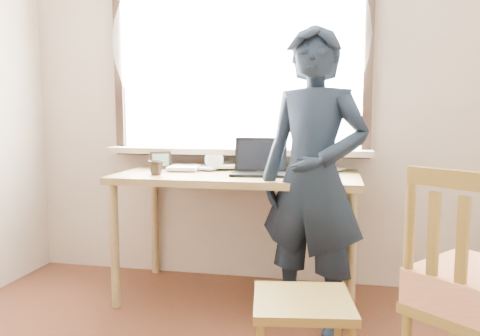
% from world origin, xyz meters
% --- Properties ---
extents(desk, '(1.52, 0.76, 0.81)m').
position_xyz_m(desk, '(-0.12, 1.63, 0.73)').
color(desk, olive).
rests_on(desk, ground).
extents(laptop, '(0.34, 0.28, 0.23)m').
position_xyz_m(laptop, '(0.02, 1.60, 0.87)').
color(laptop, black).
rests_on(laptop, desk).
extents(mug_white, '(0.17, 0.17, 0.10)m').
position_xyz_m(mug_white, '(-0.32, 1.78, 0.86)').
color(mug_white, white).
rests_on(mug_white, desk).
extents(mug_dark, '(0.13, 0.13, 0.09)m').
position_xyz_m(mug_dark, '(-0.60, 1.44, 0.86)').
color(mug_dark, black).
rests_on(mug_dark, desk).
extents(mouse, '(0.10, 0.07, 0.04)m').
position_xyz_m(mouse, '(0.38, 1.53, 0.83)').
color(mouse, black).
rests_on(mouse, desk).
extents(desk_clutter, '(0.75, 0.53, 0.04)m').
position_xyz_m(desk_clutter, '(-0.32, 1.76, 0.83)').
color(desk_clutter, '#363EB0').
rests_on(desk_clutter, desk).
extents(book_a, '(0.25, 0.30, 0.02)m').
position_xyz_m(book_a, '(-0.47, 1.81, 0.82)').
color(book_a, white).
rests_on(book_a, desk).
extents(book_b, '(0.30, 0.33, 0.02)m').
position_xyz_m(book_b, '(0.31, 1.84, 0.82)').
color(book_b, white).
rests_on(book_b, desk).
extents(picture_frame, '(0.13, 0.08, 0.11)m').
position_xyz_m(picture_frame, '(-0.69, 1.73, 0.87)').
color(picture_frame, black).
rests_on(picture_frame, desk).
extents(work_chair, '(0.46, 0.45, 0.42)m').
position_xyz_m(work_chair, '(0.36, 0.64, 0.35)').
color(work_chair, olive).
rests_on(work_chair, ground).
extents(person, '(0.70, 0.57, 1.66)m').
position_xyz_m(person, '(0.36, 1.30, 0.83)').
color(person, black).
rests_on(person, ground).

